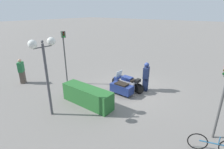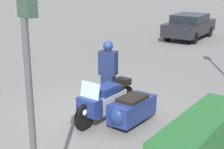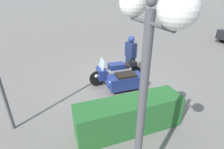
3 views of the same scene
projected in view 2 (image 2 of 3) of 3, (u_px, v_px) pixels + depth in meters
name	position (u px, v px, depth m)	size (l,w,h in m)	color
ground_plane	(106.00, 112.00, 9.46)	(160.00, 160.00, 0.00)	slate
police_motorcycle	(118.00, 105.00, 8.70)	(2.39, 1.38, 1.16)	black
officer_rider	(108.00, 70.00, 9.92)	(0.42, 0.56, 1.85)	#192347
hedge_bush_curbside	(199.00, 141.00, 6.81)	(3.05, 0.81, 0.98)	#28662D
traffic_light_near	(31.00, 82.00, 4.49)	(0.22, 0.28, 3.58)	#4C4C4C
parked_car_background	(189.00, 26.00, 19.59)	(4.13, 1.95, 1.41)	black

